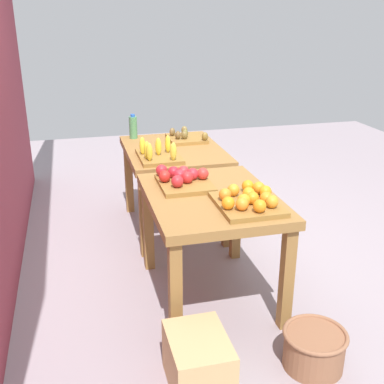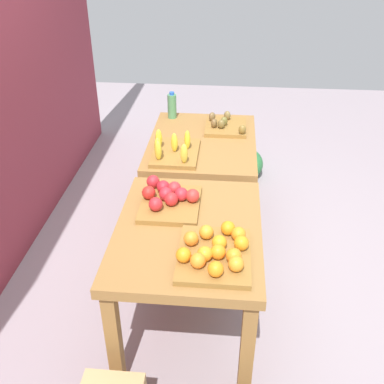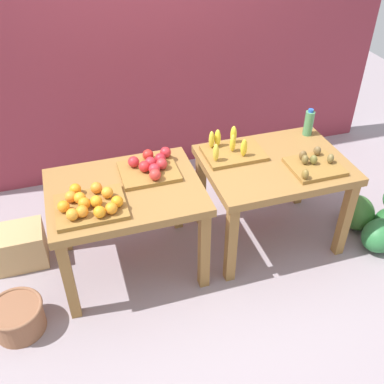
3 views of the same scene
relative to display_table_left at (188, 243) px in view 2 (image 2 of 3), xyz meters
name	(u,v)px [view 2 (image 2 of 3)]	position (x,y,z in m)	size (l,w,h in m)	color
ground_plane	(196,263)	(0.56, 0.00, -0.63)	(8.00, 8.00, 0.00)	gray
display_table_left	(188,243)	(0.00, 0.00, 0.00)	(1.04, 0.80, 0.73)	olive
display_table_right	(202,153)	(1.12, 0.00, 0.00)	(1.04, 0.80, 0.73)	olive
orange_bin	(215,251)	(-0.24, -0.16, 0.15)	(0.44, 0.38, 0.11)	olive
apple_bin	(169,198)	(0.22, 0.14, 0.15)	(0.40, 0.35, 0.11)	olive
banana_crate	(174,151)	(0.84, 0.18, 0.15)	(0.44, 0.32, 0.17)	olive
kiwi_bin	(225,126)	(1.34, -0.16, 0.13)	(0.36, 0.32, 0.10)	olive
water_bottle	(172,106)	(1.53, 0.28, 0.21)	(0.07, 0.07, 0.22)	#4C8C59
watermelon_pile	(235,154)	(2.00, -0.26, -0.44)	(0.60, 0.68, 0.50)	#24642D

